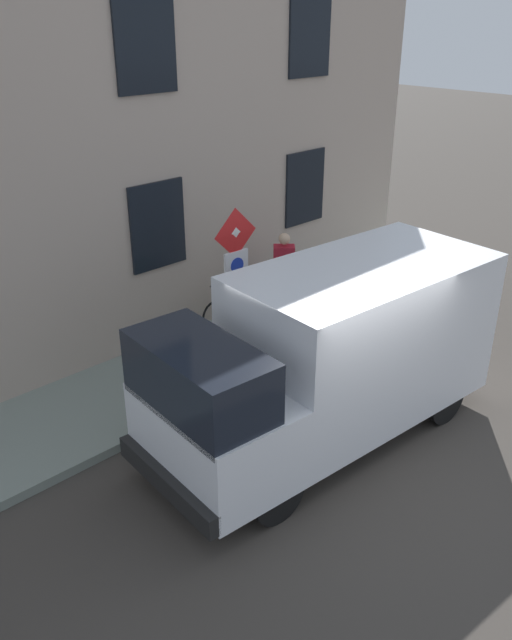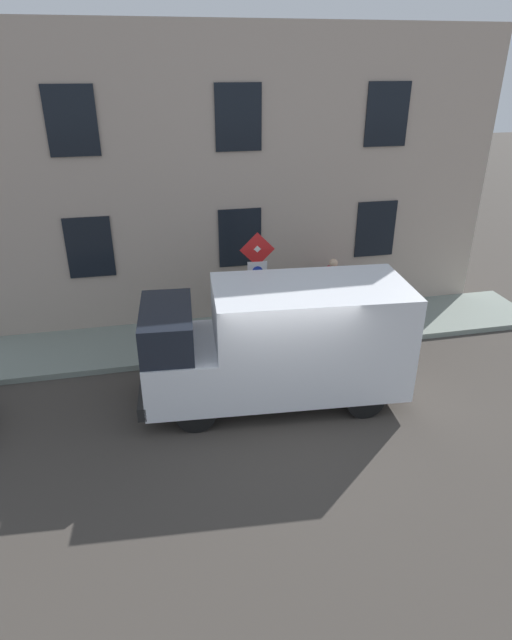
{
  "view_description": "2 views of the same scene",
  "coord_description": "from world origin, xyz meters",
  "px_view_note": "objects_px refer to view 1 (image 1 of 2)",
  "views": [
    {
      "loc": [
        -4.58,
        6.19,
        5.71
      ],
      "look_at": [
        2.08,
        -0.18,
        1.24
      ],
      "focal_mm": 36.62,
      "sensor_mm": 36.0,
      "label": 1
    },
    {
      "loc": [
        -8.58,
        2.37,
        6.4
      ],
      "look_at": [
        2.2,
        0.04,
        0.98
      ],
      "focal_mm": 29.78,
      "sensor_mm": 36.0,
      "label": 2
    }
  ],
  "objects_px": {
    "delivery_van": "(331,353)",
    "bicycle_blue": "(268,296)",
    "sign_post_stacked": "(235,273)",
    "pedestrian": "(284,272)",
    "litter_bin": "(261,337)",
    "bicycle_orange": "(238,308)"
  },
  "relations": [
    {
      "from": "delivery_van",
      "to": "bicycle_orange",
      "type": "bearing_deg",
      "value": -106.44
    },
    {
      "from": "sign_post_stacked",
      "to": "bicycle_orange",
      "type": "relative_size",
      "value": 1.61
    },
    {
      "from": "pedestrian",
      "to": "litter_bin",
      "type": "distance_m",
      "value": 1.89
    },
    {
      "from": "bicycle_orange",
      "to": "delivery_van",
      "type": "bearing_deg",
      "value": 71.45
    },
    {
      "from": "litter_bin",
      "to": "bicycle_orange",
      "type": "bearing_deg",
      "value": -26.27
    },
    {
      "from": "delivery_van",
      "to": "bicycle_orange",
      "type": "distance_m",
      "value": 3.66
    },
    {
      "from": "sign_post_stacked",
      "to": "bicycle_orange",
      "type": "distance_m",
      "value": 2.44
    },
    {
      "from": "bicycle_blue",
      "to": "pedestrian",
      "type": "xyz_separation_m",
      "value": [
        -0.3,
        -0.11,
        0.56
      ]
    },
    {
      "from": "bicycle_blue",
      "to": "delivery_van",
      "type": "bearing_deg",
      "value": 62.22
    },
    {
      "from": "delivery_van",
      "to": "litter_bin",
      "type": "bearing_deg",
      "value": -102.87
    },
    {
      "from": "pedestrian",
      "to": "litter_bin",
      "type": "bearing_deg",
      "value": 165.95
    },
    {
      "from": "bicycle_orange",
      "to": "pedestrian",
      "type": "distance_m",
      "value": 1.12
    },
    {
      "from": "bicycle_blue",
      "to": "pedestrian",
      "type": "bearing_deg",
      "value": 114.58
    },
    {
      "from": "bicycle_blue",
      "to": "pedestrian",
      "type": "relative_size",
      "value": 1.0
    },
    {
      "from": "bicycle_orange",
      "to": "bicycle_blue",
      "type": "bearing_deg",
      "value": -177.69
    },
    {
      "from": "sign_post_stacked",
      "to": "delivery_van",
      "type": "xyz_separation_m",
      "value": [
        -1.92,
        -0.05,
        -0.67
      ]
    },
    {
      "from": "delivery_van",
      "to": "bicycle_blue",
      "type": "bearing_deg",
      "value": -117.55
    },
    {
      "from": "pedestrian",
      "to": "litter_bin",
      "type": "relative_size",
      "value": 1.91
    },
    {
      "from": "bicycle_orange",
      "to": "pedestrian",
      "type": "height_order",
      "value": "pedestrian"
    },
    {
      "from": "sign_post_stacked",
      "to": "bicycle_blue",
      "type": "xyz_separation_m",
      "value": [
        1.41,
        -2.13,
        -1.49
      ]
    },
    {
      "from": "delivery_van",
      "to": "bicycle_blue",
      "type": "distance_m",
      "value": 4.01
    },
    {
      "from": "litter_bin",
      "to": "pedestrian",
      "type": "bearing_deg",
      "value": -57.93
    }
  ]
}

